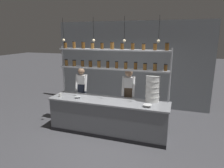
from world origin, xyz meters
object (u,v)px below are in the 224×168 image
Objects in this scene: container_stack at (153,88)px; serving_cup_front at (60,95)px; chef_center at (128,94)px; prep_bowl_near_left at (78,97)px; prep_bowl_center_front at (148,106)px; spice_shelf_unit at (112,61)px; chef_left at (82,90)px.

container_stack is 6.62× the size of serving_cup_front.
chef_center is at bearing 156.79° from container_stack.
prep_bowl_near_left is 0.51m from serving_cup_front.
prep_bowl_center_front is (1.88, -0.09, 0.01)m from prep_bowl_near_left.
spice_shelf_unit reaches higher than prep_bowl_center_front.
spice_shelf_unit is 1.52m from prep_bowl_center_front.
spice_shelf_unit reaches higher than chef_left.
prep_bowl_near_left is (-1.23, -0.66, -0.02)m from chef_center.
prep_bowl_near_left is (-0.82, -0.43, -0.96)m from spice_shelf_unit.
prep_bowl_near_left is at bearing 5.97° from serving_cup_front.
prep_bowl_center_front is (0.65, -0.75, -0.01)m from chef_center.
serving_cup_front is (-2.43, -0.42, -0.29)m from container_stack.
spice_shelf_unit is 1.54m from chef_left.
serving_cup_front is at bearing -166.49° from chef_center.
serving_cup_front is (-1.74, -0.72, 0.01)m from chef_center.
chef_left is at bearing 109.91° from prep_bowl_near_left.
chef_center is 8.03× the size of prep_bowl_center_front.
chef_left is at bearing 76.21° from serving_cup_front.
chef_left is 0.95× the size of chef_center.
prep_bowl_center_front is (2.17, -0.90, 0.04)m from chef_left.
container_stack is (1.10, -0.06, -0.64)m from spice_shelf_unit.
spice_shelf_unit is at bearing -158.91° from chef_center.
serving_cup_front is (-0.21, -0.87, 0.06)m from chef_left.
serving_cup_front is at bearing 179.17° from prep_bowl_center_front.
prep_bowl_center_front is at bearing -25.89° from spice_shelf_unit.
spice_shelf_unit is 1.28m from container_stack.
prep_bowl_near_left is at bearing 177.33° from prep_bowl_center_front.
container_stack is (0.69, -0.30, 0.30)m from chef_center.
spice_shelf_unit is 1.69m from serving_cup_front.
chef_left is at bearing 160.81° from spice_shelf_unit.
serving_cup_front is at bearing -160.09° from spice_shelf_unit.
container_stack is (2.22, -0.45, 0.35)m from chef_left.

